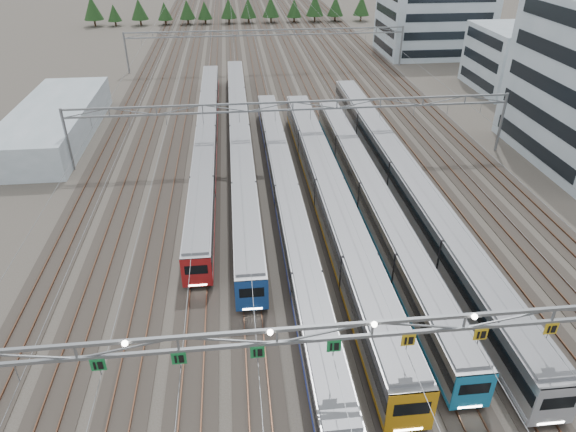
{
  "coord_description": "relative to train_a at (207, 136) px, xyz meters",
  "views": [
    {
      "loc": [
        -7.31,
        -21.64,
        28.32
      ],
      "look_at": [
        -2.82,
        19.67,
        3.5
      ],
      "focal_mm": 32.0,
      "sensor_mm": 36.0,
      "label": 1
    }
  ],
  "objects": [
    {
      "name": "ground",
      "position": [
        11.25,
        -44.42,
        -1.97
      ],
      "size": [
        400.0,
        400.0,
        0.0
      ],
      "primitive_type": "plane",
      "color": "#47423A",
      "rests_on": "ground"
    },
    {
      "name": "track_bed",
      "position": [
        11.25,
        55.58,
        -0.48
      ],
      "size": [
        54.0,
        260.0,
        5.42
      ],
      "color": "#2D2823",
      "rests_on": "ground"
    },
    {
      "name": "train_a",
      "position": [
        0.0,
        0.0,
        0.0
      ],
      "size": [
        2.64,
        61.73,
        3.43
      ],
      "color": "black",
      "rests_on": "ground"
    },
    {
      "name": "train_b",
      "position": [
        4.5,
        -0.45,
        0.04
      ],
      "size": [
        2.7,
        67.93,
        3.51
      ],
      "color": "black",
      "rests_on": "ground"
    },
    {
      "name": "train_c",
      "position": [
        9.0,
        -18.2,
        -0.04
      ],
      "size": [
        2.58,
        61.33,
        3.35
      ],
      "color": "black",
      "rests_on": "ground"
    },
    {
      "name": "train_d",
      "position": [
        13.5,
        -18.61,
        0.31
      ],
      "size": [
        3.1,
        56.18,
        4.05
      ],
      "color": "black",
      "rests_on": "ground"
    },
    {
      "name": "train_e",
      "position": [
        18.0,
        -19.04,
        0.08
      ],
      "size": [
        2.76,
        52.79,
        3.59
      ],
      "color": "black",
      "rests_on": "ground"
    },
    {
      "name": "train_f",
      "position": [
        22.5,
        -15.07,
        0.25
      ],
      "size": [
        3.02,
        64.25,
        3.93
      ],
      "color": "black",
      "rests_on": "ground"
    },
    {
      "name": "gantry_near",
      "position": [
        11.2,
        -44.54,
        5.12
      ],
      "size": [
        56.36,
        0.61,
        8.08
      ],
      "color": "gray",
      "rests_on": "ground"
    },
    {
      "name": "gantry_mid",
      "position": [
        11.25,
        -4.42,
        4.42
      ],
      "size": [
        56.36,
        0.36,
        8.0
      ],
      "color": "gray",
      "rests_on": "ground"
    },
    {
      "name": "gantry_far",
      "position": [
        11.25,
        40.58,
        4.42
      ],
      "size": [
        56.36,
        0.36,
        8.0
      ],
      "color": "gray",
      "rests_on": "ground"
    },
    {
      "name": "depot_bldg_mid",
      "position": [
        54.86,
        22.06,
        3.45
      ],
      "size": [
        14.0,
        16.0,
        10.83
      ],
      "primitive_type": "cube",
      "color": "#98ADB6",
      "rests_on": "ground"
    },
    {
      "name": "depot_bldg_north",
      "position": [
        49.3,
        50.64,
        5.32
      ],
      "size": [
        22.0,
        18.0,
        14.57
      ],
      "primitive_type": "cube",
      "color": "#98ADB6",
      "rests_on": "ground"
    },
    {
      "name": "west_shed",
      "position": [
        -21.79,
        7.0,
        0.26
      ],
      "size": [
        10.0,
        30.0,
        4.45
      ],
      "primitive_type": "cube",
      "color": "#98ADB6",
      "rests_on": "ground"
    },
    {
      "name": "treeline",
      "position": [
        4.05,
        91.3,
        2.27
      ],
      "size": [
        81.2,
        5.6,
        7.02
      ],
      "color": "#332114",
      "rests_on": "ground"
    }
  ]
}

